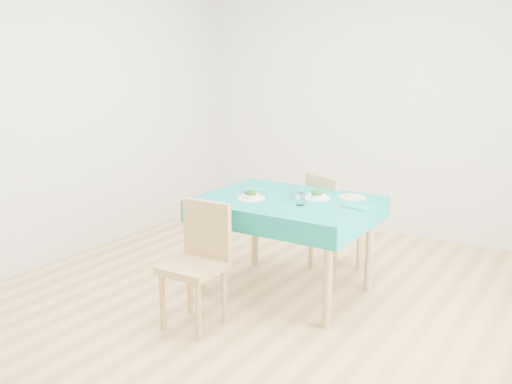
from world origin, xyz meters
The scene contains 16 objects.
room_shell centered at (0.00, 0.00, 1.35)m, with size 4.02×4.52×2.73m.
table centered at (0.11, 0.27, 0.38)m, with size 1.27×0.97×0.76m, color #09655F.
chair_near centered at (-0.14, -0.58, 0.47)m, with size 0.38×0.41×0.95m, color #9F7C4A.
chair_far centered at (0.22, 0.93, 0.47)m, with size 0.37×0.41×0.93m, color #9F7C4A.
bowl_near centered at (-0.11, 0.11, 0.79)m, with size 0.21×0.21×0.06m, color white, non-canonical shape.
bowl_far centered at (0.30, 0.39, 0.79)m, with size 0.21×0.21×0.06m, color white, non-canonical shape.
fork_near centered at (-0.25, 0.19, 0.76)m, with size 0.02×0.17×0.00m, color silver.
knife_near centered at (-0.05, 0.16, 0.76)m, with size 0.02×0.21×0.00m, color silver.
fork_far centered at (0.16, 0.35, 0.76)m, with size 0.03×0.19×0.00m, color silver.
knife_far centered at (0.53, 0.29, 0.76)m, with size 0.02×0.21×0.00m, color silver.
napkin_near centered at (-0.24, 0.38, 0.76)m, with size 0.21×0.15×0.01m, color #0D7069.
napkin_far centered at (0.67, 0.31, 0.76)m, with size 0.19×0.13×0.01m, color #0D7069.
tumbler_center centered at (0.15, 0.30, 0.80)m, with size 0.07×0.07×0.09m, color white.
tumbler_side centered at (0.28, 0.16, 0.80)m, with size 0.07×0.07×0.09m, color white.
side_plate centered at (0.52, 0.56, 0.76)m, with size 0.21×0.21×0.01m, color #CFDD6C.
bread_slice centered at (0.52, 0.56, 0.78)m, with size 0.09×0.09×0.01m, color beige.
Camera 1 is at (2.16, -3.40, 1.80)m, focal length 40.00 mm.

